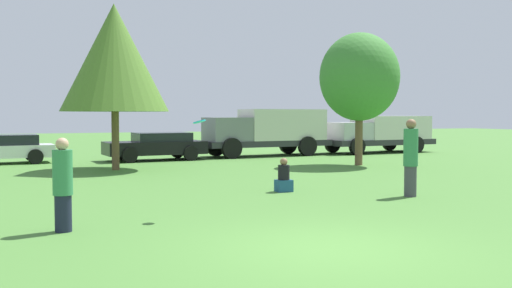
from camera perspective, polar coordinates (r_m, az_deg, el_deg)
The scene contains 11 objects.
ground_plane at distance 9.28m, azimuth 7.06°, elevation -10.20°, with size 120.00×120.00×0.00m, color #477A33.
person_thrower at distance 10.95m, azimuth -18.46°, elevation -3.81°, with size 0.35×0.35×1.69m.
person_catcher at distance 15.32m, azimuth 14.96°, elevation -1.27°, with size 0.37×0.37×1.99m.
frisbee at distance 11.83m, azimuth -5.59°, elevation 2.19°, with size 0.27×0.26×0.12m.
bystander_sitting at distance 15.82m, azimuth 2.74°, elevation -3.36°, with size 0.42×0.35×0.92m.
tree_1 at distance 22.65m, azimuth -13.74°, elevation 8.23°, with size 4.04×4.04×6.26m.
tree_2 at distance 24.36m, azimuth 10.12°, elevation 6.47°, with size 3.28×3.28×5.45m.
parked_car_white at distance 26.96m, azimuth -23.66°, elevation -0.40°, with size 4.36×2.09×1.23m.
parked_car_black at distance 26.92m, azimuth -9.75°, elevation -0.14°, with size 4.58×2.24×1.27m.
delivery_truck_grey at distance 29.41m, azimuth 1.16°, elevation 1.41°, with size 6.80×2.54×2.36m.
delivery_truck_silver at distance 32.68m, azimuth 12.02°, elevation 1.18°, with size 6.45×2.79×2.01m.
Camera 1 is at (-4.57, -7.80, 2.11)m, focal length 40.71 mm.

